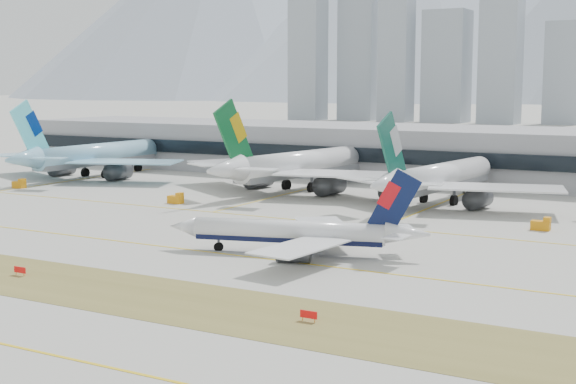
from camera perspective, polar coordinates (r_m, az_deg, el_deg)
The scene contains 12 objects.
ground at distance 138.98m, azimuth -5.13°, elevation -3.82°, with size 3000.00×3000.00×0.00m, color #9E9D94.
taxiing_airliner at distance 130.79m, azimuth 0.72°, elevation -2.94°, with size 42.96×36.65×14.69m.
widebody_korean at distance 245.16m, azimuth -13.77°, elevation 2.48°, with size 66.91×65.30×23.85m.
widebody_eva at distance 207.65m, azimuth 0.58°, elevation 1.85°, with size 68.13×67.42×24.61m.
widebody_cathay at distance 187.93m, azimuth 10.56°, elevation 0.93°, with size 62.38×61.50×22.41m.
terminal at distance 240.99m, azimuth 10.27°, elevation 2.77°, with size 280.00×43.10×15.00m.
hold_sign_left at distance 123.16m, azimuth -18.53°, elevation -5.28°, with size 2.20×0.15×1.35m.
hold_sign_right at distance 94.88m, azimuth 1.48°, elevation -8.71°, with size 2.20×0.15×1.35m.
gse_c at distance 160.17m, azimuth 17.58°, elevation -2.24°, with size 3.55×2.00×2.60m.
gse_b at distance 188.63m, azimuth -7.96°, elevation -0.50°, with size 3.55×2.00×2.60m.
gse_a at distance 226.19m, azimuth -18.55°, elevation 0.53°, with size 3.55×2.00×2.60m.
city_skyline at distance 595.55m, azimuth 11.03°, elevation 9.68°, with size 342.00×49.80×140.00m.
Camera 1 is at (76.17, -112.91, 27.67)m, focal length 50.00 mm.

